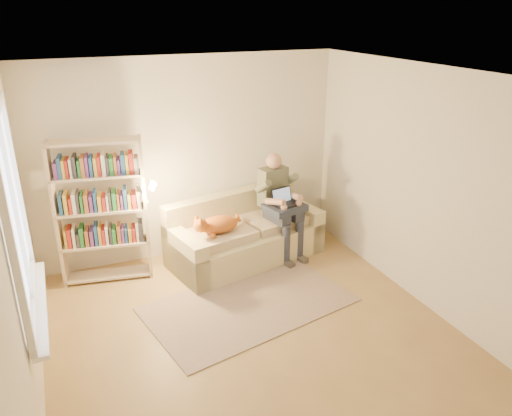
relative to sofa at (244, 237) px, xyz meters
name	(u,v)px	position (x,y,z in m)	size (l,w,h in m)	color
floor	(258,342)	(-0.55, -1.74, -0.31)	(4.50, 4.50, 0.00)	olive
ceiling	(259,77)	(-0.55, -1.74, 2.29)	(4.00, 4.50, 0.02)	white
wall_left	(18,266)	(-2.55, -1.74, 0.99)	(0.02, 4.50, 2.60)	silver
wall_right	(433,194)	(1.45, -1.74, 0.99)	(0.02, 4.50, 2.60)	silver
wall_back	(189,159)	(-0.55, 0.51, 0.99)	(4.00, 0.02, 2.60)	silver
wall_front	(429,384)	(-0.55, -3.99, 0.99)	(4.00, 0.02, 2.60)	silver
window	(24,245)	(-2.49, -1.54, 1.07)	(0.12, 1.52, 1.69)	white
sofa	(244,237)	(0.00, 0.00, 0.00)	(2.12, 1.28, 0.84)	beige
person	(279,199)	(0.47, -0.05, 0.48)	(0.48, 0.65, 1.38)	#676E59
cat	(217,225)	(-0.45, -0.23, 0.35)	(0.71, 0.36, 0.27)	orange
blanket	(282,208)	(0.47, -0.18, 0.41)	(0.48, 0.40, 0.08)	#252D40
laptop	(282,201)	(0.46, -0.17, 0.50)	(0.35, 0.30, 0.27)	black
bookshelf	(101,205)	(-1.73, 0.16, 0.67)	(1.16, 0.51, 1.76)	beige
rug	(249,304)	(-0.38, -1.08, -0.30)	(2.24, 1.32, 0.01)	gray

